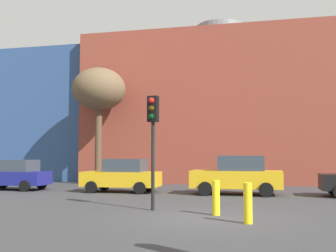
{
  "coord_description": "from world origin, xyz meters",
  "views": [
    {
      "loc": [
        1.73,
        -12.29,
        1.84
      ],
      "look_at": [
        -2.75,
        7.2,
        3.32
      ],
      "focal_mm": 43.5,
      "sensor_mm": 36.0,
      "label": 1
    }
  ],
  "objects": [
    {
      "name": "parked_car_0",
      "position": [
        -11.43,
        7.57,
        0.82
      ],
      "size": [
        3.78,
        1.86,
        1.64
      ],
      "rotation": [
        0.0,
        0.0,
        3.14
      ],
      "color": "navy",
      "rests_on": "ground_plane"
    },
    {
      "name": "ground_plane",
      "position": [
        0.0,
        0.0,
        0.0
      ],
      "size": [
        200.0,
        200.0,
        0.0
      ],
      "primitive_type": "plane",
      "color": "#38383A"
    },
    {
      "name": "parked_car_2",
      "position": [
        0.6,
        7.57,
        0.92
      ],
      "size": [
        4.29,
        2.1,
        1.86
      ],
      "rotation": [
        0.0,
        0.0,
        3.14
      ],
      "color": "gold",
      "rests_on": "ground_plane"
    },
    {
      "name": "traffic_light_island",
      "position": [
        -1.91,
        1.21,
        2.88
      ],
      "size": [
        0.39,
        0.38,
        3.92
      ],
      "rotation": [
        0.0,
        0.0,
        -1.71
      ],
      "color": "black",
      "rests_on": "ground_plane"
    },
    {
      "name": "bollard_yellow_0",
      "position": [
        1.34,
        -0.84,
        0.56
      ],
      "size": [
        0.24,
        0.24,
        1.11
      ],
      "primitive_type": "cylinder",
      "color": "yellow",
      "rests_on": "ground_plane"
    },
    {
      "name": "bare_tree_0",
      "position": [
        -8.41,
        11.98,
        6.05
      ],
      "size": [
        3.42,
        3.42,
        7.52
      ],
      "color": "brown",
      "rests_on": "ground_plane"
    },
    {
      "name": "parked_car_1",
      "position": [
        -5.24,
        7.57,
        0.84
      ],
      "size": [
        3.91,
        1.92,
        1.7
      ],
      "rotation": [
        0.0,
        0.0,
        3.14
      ],
      "color": "gold",
      "rests_on": "ground_plane"
    },
    {
      "name": "bollard_yellow_1",
      "position": [
        0.32,
        0.55,
        0.54
      ],
      "size": [
        0.24,
        0.24,
        1.08
      ],
      "primitive_type": "cylinder",
      "color": "yellow",
      "rests_on": "ground_plane"
    },
    {
      "name": "building_backdrop",
      "position": [
        -1.38,
        20.62,
        5.17
      ],
      "size": [
        35.58,
        13.59,
        12.46
      ],
      "color": "brown",
      "rests_on": "ground_plane"
    }
  ]
}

